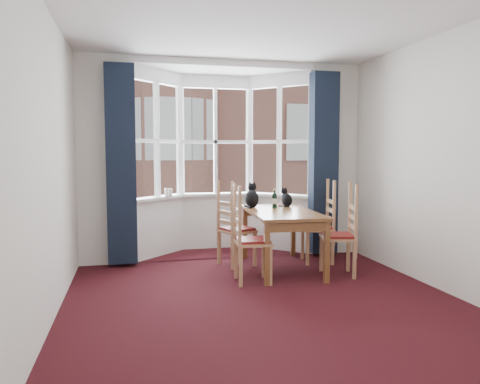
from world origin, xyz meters
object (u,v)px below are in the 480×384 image
object	(u,v)px
chair_left_near	(245,242)
wine_bottle	(274,200)
chair_right_far	(324,228)
chair_right_near	(345,237)
chair_left_far	(231,231)
cat_left	(252,197)
cat_right	(287,199)
dining_table	(282,218)
candle_tall	(167,192)
candle_short	(170,192)

from	to	relation	value
chair_left_near	wine_bottle	xyz separation A→B (m)	(0.60, 0.78, 0.40)
chair_right_far	chair_right_near	bearing A→B (deg)	-91.89
chair_left_far	cat_left	xyz separation A→B (m)	(0.33, 0.17, 0.43)
chair_right_near	chair_right_far	size ratio (longest dim) A/B	1.00
chair_right_near	chair_right_far	world-z (taller)	same
chair_left_far	chair_right_near	distance (m)	1.49
cat_right	dining_table	bearing A→B (deg)	-115.80
chair_right_near	cat_right	size ratio (longest dim) A/B	3.33
dining_table	candle_tall	world-z (taller)	candle_tall
chair_right_near	chair_left_near	bearing A→B (deg)	-178.42
cat_left	candle_short	world-z (taller)	cat_left
chair_left_near	dining_table	bearing A→B (deg)	38.76
chair_right_near	candle_tall	bearing A→B (deg)	141.68
candle_tall	chair_right_far	bearing A→B (deg)	-23.84
chair_left_near	wine_bottle	world-z (taller)	wine_bottle
chair_right_near	cat_right	world-z (taller)	cat_right
chair_right_far	wine_bottle	bearing A→B (deg)	176.60
chair_left_far	cat_right	size ratio (longest dim) A/B	3.33
candle_tall	candle_short	distance (m)	0.07
chair_left_near	chair_right_far	bearing A→B (deg)	29.60
cat_left	candle_short	distance (m)	1.27
chair_left_far	cat_left	distance (m)	0.57
dining_table	candle_tall	size ratio (longest dim) A/B	13.05
chair_right_near	candle_tall	xyz separation A→B (m)	(-2.05, 1.62, 0.46)
candle_short	chair_left_far	bearing A→B (deg)	-50.78
chair_left_far	candle_short	world-z (taller)	candle_short
cat_left	candle_tall	distance (m)	1.30
dining_table	chair_left_near	bearing A→B (deg)	-141.24
chair_right_far	cat_left	world-z (taller)	cat_left
chair_right_far	chair_left_far	bearing A→B (deg)	177.17
dining_table	chair_left_near	size ratio (longest dim) A/B	1.70
candle_short	cat_left	bearing A→B (deg)	-34.12
cat_right	candle_tall	size ratio (longest dim) A/B	2.31
cat_right	candle_tall	bearing A→B (deg)	155.72
chair_left_far	chair_left_near	bearing A→B (deg)	-90.50
dining_table	chair_left_far	distance (m)	0.71
dining_table	chair_right_far	xyz separation A→B (m)	(0.69, 0.25, -0.20)
chair_left_near	chair_left_far	distance (m)	0.80
cat_right	candle_short	size ratio (longest dim) A/B	2.48
cat_left	cat_right	distance (m)	0.49
chair_left_far	chair_right_far	size ratio (longest dim) A/B	1.00
chair_right_far	cat_right	bearing A→B (deg)	157.68
chair_right_far	candle_short	size ratio (longest dim) A/B	8.25
chair_left_near	chair_right_far	xyz separation A→B (m)	(1.30, 0.74, 0.00)
chair_left_near	chair_right_near	distance (m)	1.28
chair_left_near	chair_right_near	world-z (taller)	same
chair_right_far	candle_tall	bearing A→B (deg)	156.16
chair_left_far	wine_bottle	distance (m)	0.72
dining_table	chair_right_far	bearing A→B (deg)	19.85
chair_left_far	candle_short	distance (m)	1.23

